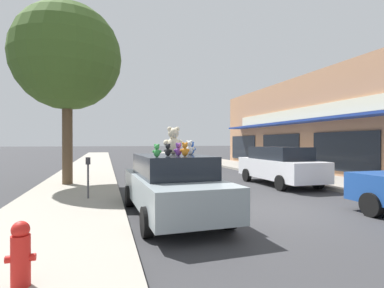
% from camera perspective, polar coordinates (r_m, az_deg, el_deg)
% --- Properties ---
extents(ground_plane, '(260.00, 260.00, 0.00)m').
position_cam_1_polar(ground_plane, '(8.77, 14.99, -12.01)').
color(ground_plane, '#333335').
extents(sidewalk_near, '(3.12, 90.00, 0.14)m').
position_cam_1_polar(sidewalk_near, '(7.62, -24.50, -13.41)').
color(sidewalk_near, gray).
rests_on(sidewalk_near, ground_plane).
extents(plush_art_car, '(2.11, 4.80, 1.55)m').
position_cam_1_polar(plush_art_car, '(7.64, -3.89, -7.67)').
color(plush_art_car, '#8C999E').
rests_on(plush_art_car, ground_plane).
extents(teddy_bear_giant, '(0.55, 0.35, 0.74)m').
position_cam_1_polar(teddy_bear_giant, '(8.04, -3.56, 0.57)').
color(teddy_bear_giant, beige).
rests_on(teddy_bear_giant, plush_art_car).
extents(teddy_bear_white, '(0.28, 0.23, 0.38)m').
position_cam_1_polar(teddy_bear_white, '(7.57, -0.50, -0.74)').
color(teddy_bear_white, white).
rests_on(teddy_bear_white, plush_art_car).
extents(teddy_bear_blue, '(0.23, 0.23, 0.34)m').
position_cam_1_polar(teddy_bear_blue, '(8.00, -0.10, -0.81)').
color(teddy_bear_blue, blue).
rests_on(teddy_bear_blue, plush_art_car).
extents(teddy_bear_orange, '(0.24, 0.15, 0.33)m').
position_cam_1_polar(teddy_bear_orange, '(6.93, -1.36, -1.05)').
color(teddy_bear_orange, orange).
rests_on(teddy_bear_orange, plush_art_car).
extents(teddy_bear_purple, '(0.24, 0.15, 0.31)m').
position_cam_1_polar(teddy_bear_purple, '(7.05, -2.62, -1.07)').
color(teddy_bear_purple, purple).
rests_on(teddy_bear_purple, plush_art_car).
extents(teddy_bear_black, '(0.20, 0.20, 0.30)m').
position_cam_1_polar(teddy_bear_black, '(7.02, -4.61, -1.15)').
color(teddy_bear_black, black).
rests_on(teddy_bear_black, plush_art_car).
extents(teddy_bear_green, '(0.22, 0.17, 0.29)m').
position_cam_1_polar(teddy_bear_green, '(6.58, -6.71, -1.28)').
color(teddy_bear_green, green).
rests_on(teddy_bear_green, plush_art_car).
extents(parked_car_far_center, '(1.90, 4.62, 1.66)m').
position_cam_1_polar(parked_car_far_center, '(13.67, 16.29, -3.85)').
color(parked_car_far_center, silver).
rests_on(parked_car_far_center, ground_plane).
extents(street_tree, '(4.38, 4.38, 7.47)m').
position_cam_1_polar(street_tree, '(13.88, -22.69, 15.01)').
color(street_tree, brown).
rests_on(street_tree, sidewalk_near).
extents(fire_hydrant, '(0.33, 0.22, 0.79)m').
position_cam_1_polar(fire_hydrant, '(4.36, -29.85, -17.68)').
color(fire_hydrant, red).
rests_on(fire_hydrant, sidewalk_near).
extents(parking_meter, '(0.14, 0.10, 1.27)m').
position_cam_1_polar(parking_meter, '(9.83, -19.19, -5.09)').
color(parking_meter, '#4C4C51').
rests_on(parking_meter, sidewalk_near).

